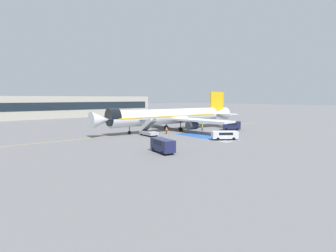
% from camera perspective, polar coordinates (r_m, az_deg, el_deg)
% --- Properties ---
extents(ground_plane, '(600.00, 600.00, 0.00)m').
position_cam_1_polar(ground_plane, '(69.71, 0.42, -0.97)').
color(ground_plane, slate).
extents(apron_leadline_yellow, '(76.87, 3.20, 0.01)m').
position_cam_1_polar(apron_leadline_yellow, '(68.85, 0.06, -1.06)').
color(apron_leadline_yellow, gold).
rests_on(apron_leadline_yellow, ground_plane).
extents(apron_stand_patch_blue, '(5.67, 12.54, 0.01)m').
position_cam_1_polar(apron_stand_patch_blue, '(60.12, 7.38, -2.16)').
color(apron_stand_patch_blue, '#2856A8').
rests_on(apron_stand_patch_blue, ground_plane).
extents(apron_walkway_bar_0, '(0.44, 3.60, 0.01)m').
position_cam_1_polar(apron_walkway_bar_0, '(53.47, 11.46, -3.26)').
color(apron_walkway_bar_0, silver).
rests_on(apron_walkway_bar_0, ground_plane).
extents(apron_walkway_bar_1, '(0.44, 3.60, 0.01)m').
position_cam_1_polar(apron_walkway_bar_1, '(54.40, 12.26, -3.12)').
color(apron_walkway_bar_1, silver).
rests_on(apron_walkway_bar_1, ground_plane).
extents(apron_walkway_bar_2, '(0.44, 3.60, 0.01)m').
position_cam_1_polar(apron_walkway_bar_2, '(55.34, 13.03, -2.98)').
color(apron_walkway_bar_2, silver).
rests_on(apron_walkway_bar_2, ground_plane).
extents(apron_walkway_bar_3, '(0.44, 3.60, 0.01)m').
position_cam_1_polar(apron_walkway_bar_3, '(56.28, 13.78, -2.85)').
color(apron_walkway_bar_3, silver).
rests_on(apron_walkway_bar_3, ground_plane).
extents(airliner, '(43.29, 34.24, 10.44)m').
position_cam_1_polar(airliner, '(68.85, 0.47, 2.09)').
color(airliner, silver).
rests_on(airliner, ground_plane).
extents(boarding_stairs_forward, '(2.39, 5.30, 4.37)m').
position_cam_1_polar(boarding_stairs_forward, '(59.88, -4.22, -1.16)').
color(boarding_stairs_forward, '#ADB2BA').
rests_on(boarding_stairs_forward, ground_plane).
extents(fuel_tanker, '(8.99, 3.55, 3.46)m').
position_cam_1_polar(fuel_tanker, '(93.66, -6.57, 1.88)').
color(fuel_tanker, '#38383D').
rests_on(fuel_tanker, ground_plane).
extents(service_van_0, '(4.60, 4.88, 2.36)m').
position_cam_1_polar(service_van_0, '(72.80, 13.65, 0.26)').
color(service_van_0, '#1E234C').
rests_on(service_van_0, ground_plane).
extents(service_van_1, '(5.48, 4.67, 1.77)m').
position_cam_1_polar(service_van_1, '(55.30, 12.22, -1.84)').
color(service_van_1, silver).
rests_on(service_van_1, ground_plane).
extents(service_van_2, '(2.70, 5.13, 2.18)m').
position_cam_1_polar(service_van_2, '(41.29, -1.16, -4.06)').
color(service_van_2, '#1E234C').
rests_on(service_van_2, ground_plane).
extents(ground_crew_0, '(0.36, 0.48, 1.78)m').
position_cam_1_polar(ground_crew_0, '(69.72, 7.46, -0.17)').
color(ground_crew_0, '#191E38').
rests_on(ground_crew_0, ground_plane).
extents(ground_crew_1, '(0.42, 0.49, 1.58)m').
position_cam_1_polar(ground_crew_1, '(66.64, 3.28, -0.53)').
color(ground_crew_1, '#191E38').
rests_on(ground_crew_1, ground_plane).
extents(ground_crew_2, '(0.44, 0.25, 1.74)m').
position_cam_1_polar(ground_crew_2, '(62.90, -0.32, -0.82)').
color(ground_crew_2, '#2D2D33').
rests_on(ground_crew_2, ground_plane).
extents(terminal_building, '(91.47, 12.10, 9.39)m').
position_cam_1_polar(terminal_building, '(124.58, -23.58, 3.81)').
color(terminal_building, '#B2AD9E').
rests_on(terminal_building, ground_plane).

